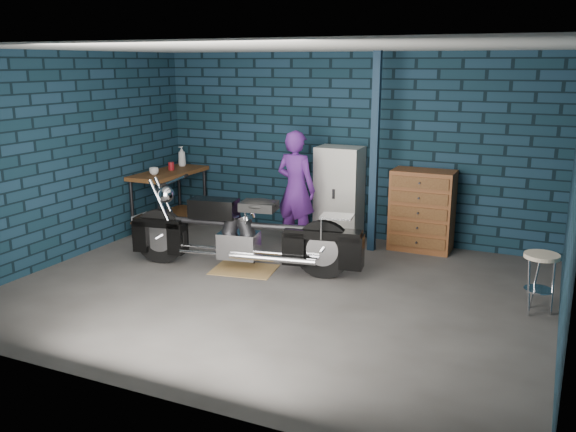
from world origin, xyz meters
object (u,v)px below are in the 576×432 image
Objects in this scene: person at (296,189)px; tool_chest at (422,211)px; workbench at (170,200)px; shop_stool at (539,284)px; storage_bin at (153,226)px; locker at (339,194)px; motorcycle at (243,227)px.

tool_chest is at bearing -152.89° from person.
person reaches higher than workbench.
person is 2.54× the size of shop_stool.
locker reaches higher than storage_bin.
shop_stool is at bearing -7.64° from storage_bin.
shop_stool is (1.61, -1.71, -0.24)m from tool_chest.
workbench is 2.16× the size of shop_stool.
storage_bin is (0.02, -0.50, -0.30)m from workbench.
workbench is at bearing -172.89° from tool_chest.
person is at bearing -162.31° from tool_chest.
motorcycle is at bearing -178.85° from shop_stool.
motorcycle is at bearing -21.80° from storage_bin.
locker reaches higher than shop_stool.
locker reaches higher than tool_chest.
motorcycle is at bearing -32.76° from workbench.
motorcycle is 2.19m from storage_bin.
shop_stool is (3.28, -1.18, -0.50)m from person.
motorcycle is 1.85× the size of locker.
motorcycle is at bearing -135.83° from tool_chest.
storage_bin is 0.45× the size of tool_chest.
locker is at bearing -120.90° from person.
workbench is 0.55× the size of motorcycle.
tool_chest is 1.73× the size of shop_stool.
person reaches higher than locker.
tool_chest is at bearing 14.35° from storage_bin.
storage_bin is 5.49m from shop_stool.
workbench is 2.21m from person.
motorcycle is 1.28m from person.
motorcycle is 5.07× the size of storage_bin.
person is (0.16, 1.25, 0.26)m from motorcycle.
workbench is at bearing 92.29° from storage_bin.
storage_bin is (-2.00, 0.80, -0.41)m from motorcycle.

